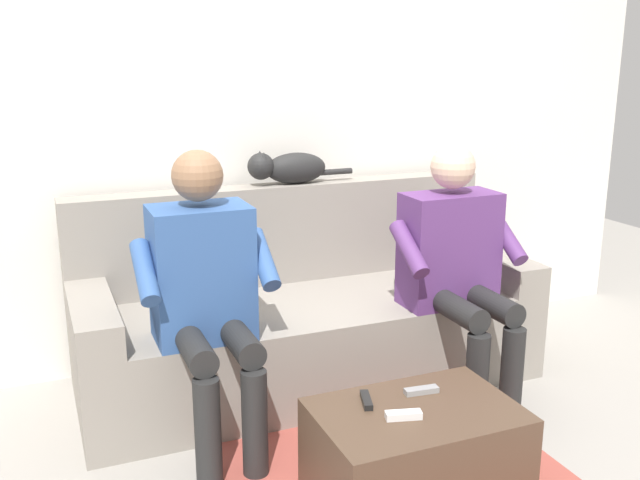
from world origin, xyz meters
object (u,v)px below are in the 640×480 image
person_left_seated (457,260)px  remote_gray (421,390)px  remote_black (366,400)px  coffee_table (415,453)px  person_right_seated (206,285)px  couch (305,318)px  remote_white (404,415)px  cat_on_backrest (288,168)px

person_left_seated → remote_gray: size_ratio=9.11×
remote_black → coffee_table: bearing=-109.6°
person_right_seated → remote_gray: 0.93m
coffee_table → couch: bearing=-90.0°
remote_black → person_left_seated: bearing=-35.0°
remote_white → remote_black: remote_white is taller
couch → person_left_seated: bearing=143.5°
person_right_seated → cat_on_backrest: 0.97m
couch → remote_black: bearing=81.6°
coffee_table → remote_gray: remote_gray is taller
person_left_seated → remote_white: bearing=47.1°
person_right_seated → remote_black: (-0.43, 0.58, -0.31)m
person_left_seated → remote_gray: 0.81m
coffee_table → person_left_seated: bearing=-131.0°
coffee_table → person_left_seated: (-0.58, -0.66, 0.48)m
remote_gray → cat_on_backrest: bearing=98.6°
person_right_seated → remote_white: size_ratio=9.61×
person_right_seated → cat_on_backrest: size_ratio=2.15×
coffee_table → person_right_seated: size_ratio=0.60×
couch → remote_gray: (-0.08, 0.99, 0.05)m
person_left_seated → cat_on_backrest: (0.56, -0.70, 0.35)m
person_right_seated → remote_black: size_ratio=9.66×
couch → remote_black: 0.99m
cat_on_backrest → remote_black: (0.16, 1.26, -0.65)m
cat_on_backrest → remote_black: size_ratio=4.50×
couch → person_left_seated: person_left_seated is taller
remote_black → person_right_seated: bearing=54.3°
coffee_table → remote_white: (0.08, 0.04, 0.19)m
person_right_seated → cat_on_backrest: (-0.60, -0.68, 0.34)m
person_left_seated → cat_on_backrest: 0.97m
remote_gray → remote_white: (0.15, 0.14, 0.00)m
couch → remote_gray: couch is taller
person_left_seated → cat_on_backrest: bearing=-51.5°
remote_white → person_left_seated: bearing=62.1°
couch → person_left_seated: 0.80m
person_right_seated → remote_white: bearing=124.5°
remote_gray → person_right_seated: bearing=144.1°
person_left_seated → remote_black: person_left_seated is taller
coffee_table → remote_black: bearing=-37.2°
person_right_seated → couch: bearing=-145.1°
remote_gray → remote_white: size_ratio=1.03×
couch → coffee_table: (0.00, 1.09, -0.13)m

